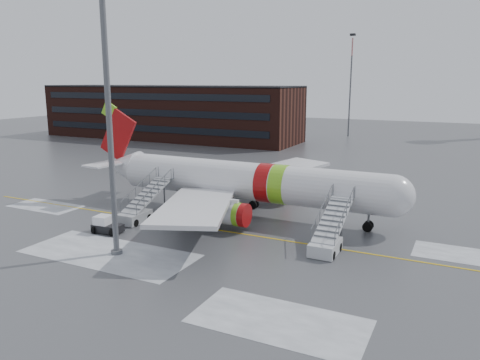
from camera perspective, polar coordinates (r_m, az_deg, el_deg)
The scene contains 8 objects.
ground at distance 43.43m, azimuth -0.77°, elevation -5.96°, with size 260.00×260.00×0.00m, color #494C4F.
airliner at distance 47.43m, azimuth 0.03°, elevation -0.13°, with size 35.03×32.97×11.18m.
airstair_fwd at distance 38.37m, azimuth 10.68°, elevation -6.96°, with size 2.05×7.70×3.48m.
airstair_aft at distance 46.68m, azimuth -12.19°, elevation -3.58°, with size 2.05×7.70×3.48m.
pushback_tug at distance 43.91m, azimuth -16.01°, elevation -5.32°, with size 2.77×2.18×1.52m.
light_mast_near at distance 36.30m, azimuth -16.02°, elevation 13.08°, with size 1.20×1.20×27.93m.
terminal_building at distance 111.98m, azimuth -8.68°, elevation 8.21°, with size 62.00×16.11×12.30m.
light_mast_far_n at distance 117.88m, azimuth 13.35°, elevation 11.93°, with size 1.20×1.20×24.25m.
Camera 1 is at (18.73, -36.81, 13.41)m, focal length 35.00 mm.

